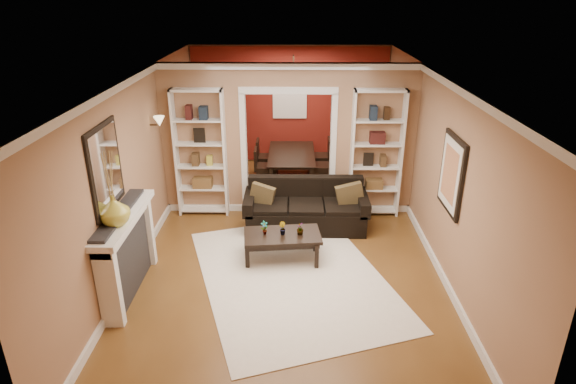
{
  "coord_description": "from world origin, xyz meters",
  "views": [
    {
      "loc": [
        0.1,
        -7.05,
        3.84
      ],
      "look_at": [
        0.02,
        -0.8,
        1.19
      ],
      "focal_mm": 30.0,
      "sensor_mm": 36.0,
      "label": 1
    }
  ],
  "objects_px": {
    "bookshelf_left": "(201,154)",
    "fireplace": "(129,254)",
    "sofa": "(306,206)",
    "bookshelf_right": "(376,154)",
    "coffee_table": "(282,247)",
    "dining_table": "(293,167)"
  },
  "relations": [
    {
      "from": "fireplace",
      "to": "bookshelf_right",
      "type": "bearing_deg",
      "value": 34.8
    },
    {
      "from": "coffee_table",
      "to": "fireplace",
      "type": "relative_size",
      "value": 0.67
    },
    {
      "from": "sofa",
      "to": "bookshelf_left",
      "type": "distance_m",
      "value": 2.08
    },
    {
      "from": "bookshelf_right",
      "to": "fireplace",
      "type": "relative_size",
      "value": 1.35
    },
    {
      "from": "sofa",
      "to": "coffee_table",
      "type": "distance_m",
      "value": 1.17
    },
    {
      "from": "sofa",
      "to": "fireplace",
      "type": "distance_m",
      "value": 3.1
    },
    {
      "from": "fireplace",
      "to": "dining_table",
      "type": "height_order",
      "value": "fireplace"
    },
    {
      "from": "sofa",
      "to": "coffee_table",
      "type": "xyz_separation_m",
      "value": [
        -0.38,
        -1.09,
        -0.19
      ]
    },
    {
      "from": "bookshelf_left",
      "to": "fireplace",
      "type": "relative_size",
      "value": 1.35
    },
    {
      "from": "coffee_table",
      "to": "bookshelf_left",
      "type": "height_order",
      "value": "bookshelf_left"
    },
    {
      "from": "bookshelf_right",
      "to": "dining_table",
      "type": "height_order",
      "value": "bookshelf_right"
    },
    {
      "from": "bookshelf_left",
      "to": "dining_table",
      "type": "xyz_separation_m",
      "value": [
        1.63,
        1.65,
        -0.84
      ]
    },
    {
      "from": "bookshelf_right",
      "to": "coffee_table",
      "type": "bearing_deg",
      "value": -134.18
    },
    {
      "from": "dining_table",
      "to": "bookshelf_right",
      "type": "bearing_deg",
      "value": -138.45
    },
    {
      "from": "sofa",
      "to": "fireplace",
      "type": "relative_size",
      "value": 1.24
    },
    {
      "from": "coffee_table",
      "to": "bookshelf_left",
      "type": "xyz_separation_m",
      "value": [
        -1.48,
        1.67,
        0.93
      ]
    },
    {
      "from": "fireplace",
      "to": "coffee_table",
      "type": "bearing_deg",
      "value": 23.13
    },
    {
      "from": "dining_table",
      "to": "coffee_table",
      "type": "bearing_deg",
      "value": 177.35
    },
    {
      "from": "bookshelf_left",
      "to": "bookshelf_right",
      "type": "distance_m",
      "value": 3.1
    },
    {
      "from": "sofa",
      "to": "bookshelf_right",
      "type": "xyz_separation_m",
      "value": [
        1.24,
        0.58,
        0.74
      ]
    },
    {
      "from": "sofa",
      "to": "dining_table",
      "type": "distance_m",
      "value": 2.25
    },
    {
      "from": "bookshelf_left",
      "to": "fireplace",
      "type": "xyz_separation_m",
      "value": [
        -0.54,
        -2.53,
        -0.57
      ]
    }
  ]
}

